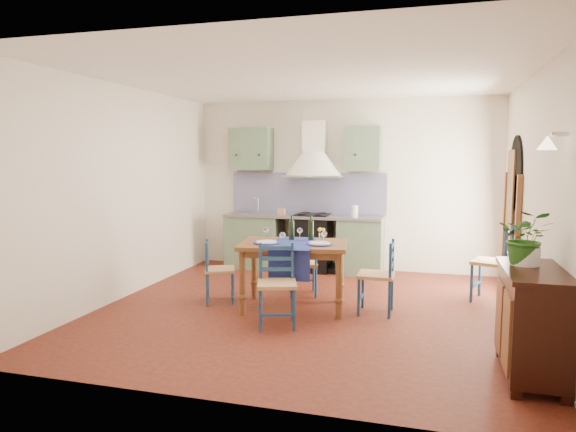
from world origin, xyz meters
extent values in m
plane|color=#46160F|center=(0.00, 0.00, 0.00)|extent=(5.00, 5.00, 0.00)
cube|color=silver|center=(0.00, 2.50, 1.40)|extent=(5.00, 0.04, 2.80)
cube|color=slate|center=(-1.45, 2.19, 0.44)|extent=(0.90, 0.60, 0.88)
cube|color=slate|center=(0.35, 2.19, 0.44)|extent=(0.70, 0.60, 0.88)
cube|color=black|center=(-0.45, 2.19, 0.44)|extent=(0.60, 0.58, 0.88)
cube|color=gray|center=(-0.60, 2.19, 0.90)|extent=(2.60, 0.64, 0.04)
cube|color=silver|center=(-1.45, 2.19, 0.90)|extent=(0.45, 0.40, 0.03)
cylinder|color=silver|center=(-1.45, 2.37, 1.05)|extent=(0.02, 0.02, 0.26)
cube|color=black|center=(-0.45, 2.19, 0.93)|extent=(0.55, 0.48, 0.02)
cube|color=black|center=(-0.60, 2.24, 0.04)|extent=(2.60, 0.50, 0.08)
cube|color=#0E0A5F|center=(-0.60, 2.46, 1.26)|extent=(2.65, 0.05, 0.68)
cube|color=slate|center=(-1.55, 2.32, 2.00)|extent=(0.70, 0.34, 0.70)
cube|color=slate|center=(0.35, 2.32, 2.00)|extent=(0.55, 0.34, 0.70)
cone|color=white|center=(-0.45, 2.25, 1.75)|extent=(0.96, 0.96, 0.40)
cube|color=white|center=(-0.45, 2.34, 2.20)|extent=(0.36, 0.30, 0.50)
cube|color=silver|center=(2.50, 0.00, 1.40)|extent=(0.04, 5.00, 2.80)
cube|color=black|center=(2.48, 1.40, 0.82)|extent=(0.03, 1.00, 1.65)
cylinder|color=black|center=(2.48, 1.40, 1.65)|extent=(0.03, 1.00, 1.00)
cube|color=brown|center=(2.46, 0.86, 0.82)|extent=(0.06, 0.06, 1.65)
cube|color=brown|center=(2.46, 1.94, 0.82)|extent=(0.06, 0.06, 1.65)
cube|color=brown|center=(2.47, 1.62, 0.98)|extent=(0.04, 0.55, 1.96)
cylinder|color=silver|center=(2.44, -1.19, 2.05)|extent=(0.15, 0.04, 0.04)
cone|color=#FFEDC6|center=(2.34, -1.19, 1.98)|extent=(0.16, 0.16, 0.12)
cube|color=silver|center=(-2.50, 0.00, 1.40)|extent=(0.04, 5.00, 2.80)
cube|color=white|center=(0.00, 0.00, 2.80)|extent=(5.00, 5.00, 0.01)
cube|color=brown|center=(-0.19, 0.03, 0.79)|extent=(1.39, 1.03, 0.05)
cube|color=brown|center=(-0.19, 0.03, 0.72)|extent=(1.25, 0.88, 0.08)
cylinder|color=brown|center=(-0.70, -0.40, 0.38)|extent=(0.08, 0.08, 0.76)
cylinder|color=brown|center=(-0.80, 0.30, 0.38)|extent=(0.08, 0.08, 0.76)
cylinder|color=brown|center=(0.42, -0.24, 0.38)|extent=(0.08, 0.08, 0.76)
cylinder|color=brown|center=(0.32, 0.46, 0.38)|extent=(0.08, 0.08, 0.76)
cube|color=navy|center=(-0.18, -0.02, 0.82)|extent=(0.61, 1.02, 0.01)
cube|color=navy|center=(-0.13, -0.40, 0.63)|extent=(0.48, 0.08, 0.38)
cylinder|color=navy|center=(-0.49, -0.12, 0.83)|extent=(0.32, 0.32, 0.01)
cylinder|color=white|center=(-0.49, -0.12, 0.84)|extent=(0.26, 0.26, 0.01)
cylinder|color=navy|center=(0.14, -0.03, 0.83)|extent=(0.32, 0.32, 0.01)
cylinder|color=white|center=(0.14, -0.03, 0.84)|extent=(0.26, 0.26, 0.01)
cylinder|color=black|center=(-0.27, 0.24, 0.97)|extent=(0.07, 0.07, 0.32)
cylinder|color=black|center=(-0.03, 0.27, 0.97)|extent=(0.07, 0.07, 0.32)
cylinder|color=white|center=(0.11, 0.24, 0.87)|extent=(0.05, 0.05, 0.10)
sphere|color=yellow|center=(0.11, 0.24, 0.96)|extent=(0.10, 0.10, 0.10)
cylinder|color=navy|center=(-0.30, -0.91, 0.23)|extent=(0.04, 0.04, 0.46)
cylinder|color=navy|center=(-0.42, -0.57, 0.45)|extent=(0.04, 0.04, 0.90)
cylinder|color=navy|center=(0.04, -0.80, 0.23)|extent=(0.04, 0.04, 0.46)
cylinder|color=navy|center=(-0.07, -0.46, 0.45)|extent=(0.04, 0.04, 0.90)
cube|color=tan|center=(-0.19, -0.69, 0.48)|extent=(0.53, 0.53, 0.04)
cube|color=navy|center=(-0.24, -0.51, 0.60)|extent=(0.37, 0.14, 0.05)
cube|color=navy|center=(-0.24, -0.51, 0.72)|extent=(0.37, 0.14, 0.05)
cube|color=navy|center=(-0.24, -0.51, 0.84)|extent=(0.37, 0.14, 0.05)
cube|color=navy|center=(-0.13, -0.86, 0.18)|extent=(0.35, 0.14, 0.03)
cylinder|color=navy|center=(-0.12, 0.86, 0.21)|extent=(0.03, 0.03, 0.41)
cylinder|color=navy|center=(-0.02, 0.56, 0.40)|extent=(0.03, 0.03, 0.81)
cylinder|color=navy|center=(-0.43, 0.76, 0.21)|extent=(0.03, 0.03, 0.41)
cylinder|color=navy|center=(-0.33, 0.46, 0.40)|extent=(0.03, 0.03, 0.81)
cube|color=tan|center=(-0.23, 0.66, 0.43)|extent=(0.48, 0.48, 0.04)
cube|color=navy|center=(-0.18, 0.51, 0.54)|extent=(0.33, 0.13, 0.04)
cube|color=navy|center=(-0.18, 0.51, 0.65)|extent=(0.33, 0.13, 0.04)
cube|color=navy|center=(-0.18, 0.51, 0.75)|extent=(0.33, 0.13, 0.04)
cube|color=navy|center=(-0.28, 0.81, 0.16)|extent=(0.32, 0.13, 0.02)
cylinder|color=navy|center=(-0.96, -0.05, 0.20)|extent=(0.03, 0.03, 0.41)
cylinder|color=navy|center=(-1.26, -0.17, 0.40)|extent=(0.03, 0.03, 0.80)
cylinder|color=navy|center=(-1.09, 0.25, 0.20)|extent=(0.03, 0.03, 0.41)
cylinder|color=navy|center=(-1.38, 0.12, 0.40)|extent=(0.03, 0.03, 0.80)
cube|color=tan|center=(-1.17, 0.04, 0.42)|extent=(0.49, 0.49, 0.04)
cube|color=navy|center=(-1.32, -0.03, 0.53)|extent=(0.15, 0.32, 0.04)
cube|color=navy|center=(-1.32, -0.03, 0.64)|extent=(0.15, 0.32, 0.04)
cube|color=navy|center=(-1.32, -0.03, 0.75)|extent=(0.15, 0.32, 0.04)
cube|color=navy|center=(-1.03, 0.10, 0.16)|extent=(0.15, 0.31, 0.02)
cylinder|color=navy|center=(0.64, 0.27, 0.23)|extent=(0.04, 0.04, 0.45)
cylinder|color=navy|center=(0.99, 0.26, 0.44)|extent=(0.04, 0.04, 0.88)
cylinder|color=navy|center=(0.63, -0.09, 0.23)|extent=(0.04, 0.04, 0.45)
cylinder|color=navy|center=(0.99, -0.09, 0.44)|extent=(0.04, 0.04, 0.88)
cube|color=tan|center=(0.81, 0.09, 0.47)|extent=(0.41, 0.41, 0.04)
cube|color=navy|center=(0.99, 0.09, 0.59)|extent=(0.03, 0.37, 0.04)
cube|color=navy|center=(0.99, 0.09, 0.71)|extent=(0.03, 0.37, 0.04)
cube|color=navy|center=(0.99, 0.09, 0.82)|extent=(0.03, 0.37, 0.04)
cube|color=navy|center=(0.64, 0.09, 0.18)|extent=(0.03, 0.35, 0.02)
cylinder|color=navy|center=(2.08, 1.25, 0.25)|extent=(0.04, 0.04, 0.50)
cylinder|color=navy|center=(2.45, 1.12, 0.49)|extent=(0.04, 0.04, 0.98)
cylinder|color=navy|center=(1.95, 0.88, 0.25)|extent=(0.04, 0.04, 0.50)
cylinder|color=navy|center=(2.32, 0.75, 0.49)|extent=(0.04, 0.04, 0.98)
cube|color=tan|center=(2.20, 1.00, 0.52)|extent=(0.58, 0.58, 0.04)
cube|color=navy|center=(2.38, 0.93, 0.65)|extent=(0.16, 0.40, 0.05)
cube|color=navy|center=(2.38, 0.93, 0.78)|extent=(0.16, 0.40, 0.05)
cube|color=navy|center=(2.38, 0.93, 0.91)|extent=(0.16, 0.40, 0.05)
cube|color=navy|center=(2.02, 1.07, 0.20)|extent=(0.16, 0.38, 0.03)
cube|color=black|center=(2.27, -1.39, 0.49)|extent=(0.45, 1.00, 0.82)
cube|color=black|center=(2.27, -1.39, 0.92)|extent=(0.50, 1.05, 0.04)
cube|color=brown|center=(2.04, -1.62, 0.45)|extent=(0.02, 0.38, 0.63)
cube|color=brown|center=(2.04, -1.16, 0.45)|extent=(0.02, 0.38, 0.63)
cube|color=black|center=(2.09, -1.83, 0.04)|extent=(0.08, 0.08, 0.08)
cube|color=black|center=(2.09, -0.95, 0.04)|extent=(0.08, 0.08, 0.08)
cube|color=black|center=(2.44, -1.83, 0.04)|extent=(0.08, 0.08, 0.08)
cube|color=black|center=(2.44, -0.95, 0.04)|extent=(0.08, 0.08, 0.08)
imported|color=#255B1B|center=(2.21, -1.22, 1.17)|extent=(0.51, 0.46, 0.48)
camera|label=1|loc=(1.41, -5.96, 1.86)|focal=32.00mm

